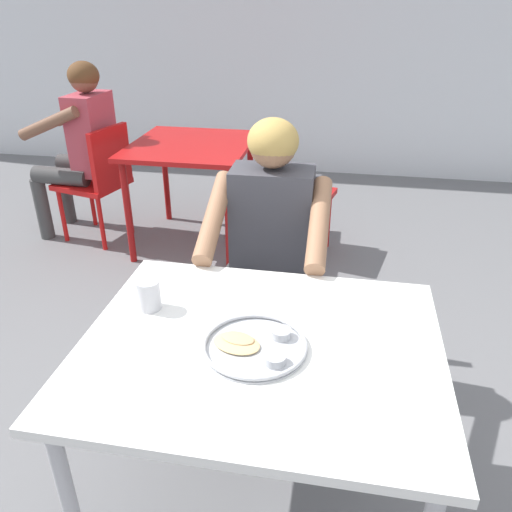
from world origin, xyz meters
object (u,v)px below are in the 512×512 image
thali_tray (255,345)px  table_foreground (260,364)px  drinking_cup (149,294)px  table_background_red (191,157)px  patron_background (81,137)px  chair_foreground (275,258)px  diner_foreground (269,240)px  chair_red_left (100,177)px  chair_red_right (288,187)px

thali_tray → table_foreground: bearing=70.1°
drinking_cup → table_background_red: 2.00m
drinking_cup → patron_background: bearing=122.6°
chair_foreground → diner_foreground: (0.00, -0.23, 0.20)m
table_foreground → chair_red_left: chair_red_left is taller
patron_background → chair_red_right: bearing=-0.9°
chair_red_left → chair_red_right: 1.32m
thali_tray → chair_foreground: (-0.08, 0.96, -0.23)m
table_background_red → table_foreground: bearing=-68.0°
chair_red_right → chair_foreground: bearing=-86.2°
table_foreground → chair_foreground: bearing=95.5°
chair_red_left → patron_background: (-0.14, 0.07, 0.26)m
drinking_cup → patron_background: size_ratio=0.08×
table_foreground → diner_foreground: bearing=97.1°
table_foreground → thali_tray: thali_tray is taller
chair_foreground → table_background_red: 1.35m
diner_foreground → chair_red_right: bearing=93.3°
chair_foreground → chair_red_right: bearing=93.8°
chair_red_right → patron_background: bearing=179.1°
chair_red_left → chair_foreground: bearing=-37.3°
chair_red_left → patron_background: size_ratio=0.67×
drinking_cup → chair_red_right: (0.21, 1.92, -0.32)m
diner_foreground → chair_red_left: 1.92m
thali_tray → patron_background: bearing=127.6°
table_background_red → drinking_cup: bearing=-76.9°
chair_red_right → patron_background: size_ratio=0.65×
chair_foreground → chair_red_left: bearing=142.7°
table_foreground → drinking_cup: bearing=162.7°
patron_background → chair_foreground: bearing=-36.5°
diner_foreground → patron_background: patron_background is taller
diner_foreground → table_background_red: bearing=118.8°
table_background_red → chair_foreground: bearing=-56.7°
thali_tray → table_background_red: 2.24m
diner_foreground → patron_background: 2.05m
diner_foreground → chair_red_right: 1.36m
diner_foreground → chair_red_left: size_ratio=1.45×
table_foreground → table_background_red: (-0.83, 2.06, -0.02)m
chair_foreground → chair_red_right: (-0.07, 1.11, -0.05)m
table_foreground → chair_foreground: 0.95m
table_foreground → drinking_cup: 0.42m
thali_tray → chair_foreground: bearing=94.8°
chair_red_left → patron_background: patron_background is taller
drinking_cup → chair_red_right: bearing=83.6°
diner_foreground → thali_tray: bearing=-83.9°
chair_foreground → diner_foreground: bearing=-89.2°
table_foreground → chair_foreground: (-0.09, 0.93, -0.14)m
diner_foreground → chair_foreground: bearing=90.8°
table_background_red → chair_red_left: size_ratio=1.03×
table_foreground → patron_background: patron_background is taller
diner_foreground → chair_red_right: (-0.08, 1.34, -0.25)m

